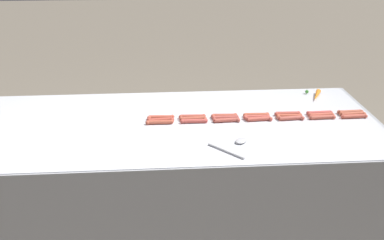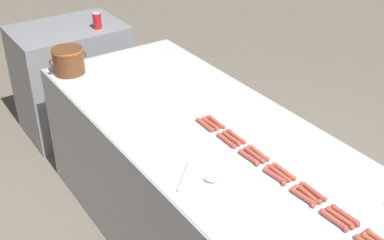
# 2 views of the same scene
# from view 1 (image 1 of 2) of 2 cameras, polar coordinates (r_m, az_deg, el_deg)

# --- Properties ---
(griddle_counter) EXTENTS (1.00, 2.47, 0.87)m
(griddle_counter) POSITION_cam_1_polar(r_m,az_deg,el_deg) (2.65, -3.82, -9.02)
(griddle_counter) COLOR #9EA0A5
(griddle_counter) RESTS_ON ground_plane
(hot_dog_0) EXTENTS (0.03, 0.16, 0.02)m
(hot_dog_0) POSITION_cam_1_polar(r_m,az_deg,el_deg) (2.66, 20.38, 0.45)
(hot_dog_0) COLOR #B54D3D
(hot_dog_0) RESTS_ON griddle_counter
(hot_dog_1) EXTENTS (0.03, 0.16, 0.02)m
(hot_dog_1) POSITION_cam_1_polar(r_m,az_deg,el_deg) (2.59, 16.61, 0.35)
(hot_dog_1) COLOR #B55040
(hot_dog_1) RESTS_ON griddle_counter
(hot_dog_2) EXTENTS (0.03, 0.16, 0.02)m
(hot_dog_2) POSITION_cam_1_polar(r_m,az_deg,el_deg) (2.53, 12.76, 0.25)
(hot_dog_2) COLOR #B14F41
(hot_dog_2) RESTS_ON griddle_counter
(hot_dog_3) EXTENTS (0.03, 0.16, 0.02)m
(hot_dog_3) POSITION_cam_1_polar(r_m,az_deg,el_deg) (2.49, 8.70, 0.14)
(hot_dog_3) COLOR #B74C3F
(hot_dog_3) RESTS_ON griddle_counter
(hot_dog_4) EXTENTS (0.03, 0.16, 0.02)m
(hot_dog_4) POSITION_cam_1_polar(r_m,az_deg,el_deg) (2.45, 4.50, -0.02)
(hot_dog_4) COLOR #B04D40
(hot_dog_4) RESTS_ON griddle_counter
(hot_dog_5) EXTENTS (0.03, 0.16, 0.02)m
(hot_dog_5) POSITION_cam_1_polar(r_m,az_deg,el_deg) (2.43, 0.26, -0.14)
(hot_dog_5) COLOR #B84941
(hot_dog_5) RESTS_ON griddle_counter
(hot_dog_6) EXTENTS (0.03, 0.16, 0.02)m
(hot_dog_6) POSITION_cam_1_polar(r_m,az_deg,el_deg) (2.42, -4.26, -0.28)
(hot_dog_6) COLOR #B14F3A
(hot_dog_6) RESTS_ON griddle_counter
(hot_dog_7) EXTENTS (0.03, 0.16, 0.02)m
(hot_dog_7) POSITION_cam_1_polar(r_m,az_deg,el_deg) (2.69, 20.21, 0.74)
(hot_dog_7) COLOR #B1513A
(hot_dog_7) RESTS_ON griddle_counter
(hot_dog_8) EXTENTS (0.03, 0.16, 0.02)m
(hot_dog_8) POSITION_cam_1_polar(r_m,az_deg,el_deg) (2.62, 16.46, 0.64)
(hot_dog_8) COLOR #B8503C
(hot_dog_8) RESTS_ON griddle_counter
(hot_dog_9) EXTENTS (0.03, 0.16, 0.02)m
(hot_dog_9) POSITION_cam_1_polar(r_m,az_deg,el_deg) (2.56, 12.54, 0.53)
(hot_dog_9) COLOR #B55038
(hot_dog_9) RESTS_ON griddle_counter
(hot_dog_10) EXTENTS (0.03, 0.16, 0.02)m
(hot_dog_10) POSITION_cam_1_polar(r_m,az_deg,el_deg) (2.51, 8.40, 0.40)
(hot_dog_10) COLOR #B34A40
(hot_dog_10) RESTS_ON griddle_counter
(hot_dog_11) EXTENTS (0.03, 0.16, 0.02)m
(hot_dog_11) POSITION_cam_1_polar(r_m,az_deg,el_deg) (2.48, 4.37, 0.31)
(hot_dog_11) COLOR #AD4B42
(hot_dog_11) RESTS_ON griddle_counter
(hot_dog_12) EXTENTS (0.03, 0.16, 0.02)m
(hot_dog_12) POSITION_cam_1_polar(r_m,az_deg,el_deg) (2.46, 0.12, 0.18)
(hot_dog_12) COLOR #AC503B
(hot_dog_12) RESTS_ON griddle_counter
(hot_dog_13) EXTENTS (0.03, 0.16, 0.02)m
(hot_dog_13) POSITION_cam_1_polar(r_m,az_deg,el_deg) (2.45, -4.14, 0.02)
(hot_dog_13) COLOR #B3493A
(hot_dog_13) RESTS_ON griddle_counter
(hot_dog_14) EXTENTS (0.03, 0.16, 0.02)m
(hot_dog_14) POSITION_cam_1_polar(r_m,az_deg,el_deg) (2.71, 19.92, 1.00)
(hot_dog_14) COLOR #AF533D
(hot_dog_14) RESTS_ON griddle_counter
(hot_dog_15) EXTENTS (0.03, 0.16, 0.02)m
(hot_dog_15) POSITION_cam_1_polar(r_m,az_deg,el_deg) (2.64, 16.29, 0.90)
(hot_dog_15) COLOR #B74640
(hot_dog_15) RESTS_ON griddle_counter
(hot_dog_16) EXTENTS (0.03, 0.16, 0.02)m
(hot_dog_16) POSITION_cam_1_polar(r_m,az_deg,el_deg) (2.59, 12.33, 0.84)
(hot_dog_16) COLOR #B54A3D
(hot_dog_16) RESTS_ON griddle_counter
(hot_dog_17) EXTENTS (0.03, 0.16, 0.02)m
(hot_dog_17) POSITION_cam_1_polar(r_m,az_deg,el_deg) (2.54, 8.37, 0.68)
(hot_dog_17) COLOR #B4523A
(hot_dog_17) RESTS_ON griddle_counter
(hot_dog_18) EXTENTS (0.03, 0.16, 0.02)m
(hot_dog_18) POSITION_cam_1_polar(r_m,az_deg,el_deg) (2.51, 4.21, 0.57)
(hot_dog_18) COLOR #B04D3B
(hot_dog_18) RESTS_ON griddle_counter
(hot_dog_19) EXTENTS (0.03, 0.16, 0.02)m
(hot_dog_19) POSITION_cam_1_polar(r_m,az_deg,el_deg) (2.49, 0.03, 0.47)
(hot_dog_19) COLOR #AC4939
(hot_dog_19) RESTS_ON griddle_counter
(hot_dog_20) EXTENTS (0.03, 0.16, 0.02)m
(hot_dog_20) POSITION_cam_1_polar(r_m,az_deg,el_deg) (2.49, -4.10, 0.37)
(hot_dog_20) COLOR #B94F3B
(hot_dog_20) RESTS_ON griddle_counter
(serving_spoon) EXTENTS (0.22, 0.21, 0.02)m
(serving_spoon) POSITION_cam_1_polar(r_m,az_deg,el_deg) (2.20, 5.76, -3.16)
(serving_spoon) COLOR #B7B7BC
(serving_spoon) RESTS_ON griddle_counter
(carrot) EXTENTS (0.17, 0.11, 0.03)m
(carrot) POSITION_cam_1_polar(r_m,az_deg,el_deg) (2.90, 15.86, 3.11)
(carrot) COLOR orange
(carrot) RESTS_ON griddle_counter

